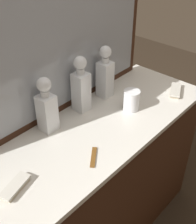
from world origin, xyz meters
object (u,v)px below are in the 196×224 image
(crystal_decanter_left, at_px, (105,76))
(crystal_tumbler_far_right, at_px, (131,101))
(silver_brush_front, at_px, (15,187))
(tortoiseshell_comb, at_px, (93,157))
(crystal_decanter_center, at_px, (81,89))
(silver_brush_far_left, at_px, (175,91))
(crystal_decanter_front, at_px, (47,110))

(crystal_decanter_left, bearing_deg, crystal_tumbler_far_right, -93.40)
(silver_brush_front, bearing_deg, tortoiseshell_comb, -18.02)
(crystal_decanter_center, bearing_deg, crystal_tumbler_far_right, -47.90)
(silver_brush_front, distance_m, tortoiseshell_comb, 0.34)
(crystal_decanter_center, bearing_deg, tortoiseshell_comb, -128.07)
(crystal_decanter_left, relative_size, silver_brush_far_left, 1.84)
(tortoiseshell_comb, bearing_deg, crystal_tumbler_far_right, 14.10)
(crystal_decanter_left, xyz_separation_m, silver_brush_far_left, (0.29, -0.28, -0.11))
(crystal_decanter_front, bearing_deg, crystal_decanter_center, -0.08)
(crystal_decanter_front, distance_m, crystal_decanter_center, 0.23)
(crystal_decanter_left, bearing_deg, crystal_decanter_center, 179.61)
(silver_brush_far_left, bearing_deg, crystal_tumbler_far_right, 162.99)
(crystal_decanter_front, relative_size, tortoiseshell_comb, 2.58)
(crystal_tumbler_far_right, height_order, silver_brush_far_left, crystal_tumbler_far_right)
(crystal_tumbler_far_right, bearing_deg, silver_brush_far_left, -17.01)
(silver_brush_front, bearing_deg, crystal_decanter_center, 18.75)
(silver_brush_front, bearing_deg, crystal_decanter_front, 29.85)
(crystal_decanter_front, height_order, silver_brush_front, crystal_decanter_front)
(silver_brush_far_left, bearing_deg, crystal_decanter_front, 157.90)
(crystal_decanter_left, relative_size, crystal_decanter_center, 0.98)
(crystal_decanter_left, distance_m, silver_brush_far_left, 0.42)
(crystal_decanter_front, xyz_separation_m, tortoiseshell_comb, (-0.00, -0.29, -0.11))
(crystal_decanter_front, bearing_deg, crystal_tumbler_far_right, -25.73)
(silver_brush_front, bearing_deg, crystal_tumbler_far_right, -0.32)
(crystal_decanter_center, xyz_separation_m, tortoiseshell_comb, (-0.23, -0.29, -0.12))
(silver_brush_far_left, bearing_deg, crystal_decanter_center, 149.11)
(crystal_decanter_left, height_order, silver_brush_far_left, crystal_decanter_left)
(silver_brush_far_left, distance_m, tortoiseshell_comb, 0.70)
(tortoiseshell_comb, bearing_deg, crystal_decanter_front, 89.19)
(crystal_decanter_left, bearing_deg, tortoiseshell_comb, -144.83)
(crystal_decanter_center, distance_m, tortoiseshell_comb, 0.39)
(tortoiseshell_comb, bearing_deg, crystal_decanter_center, 51.93)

